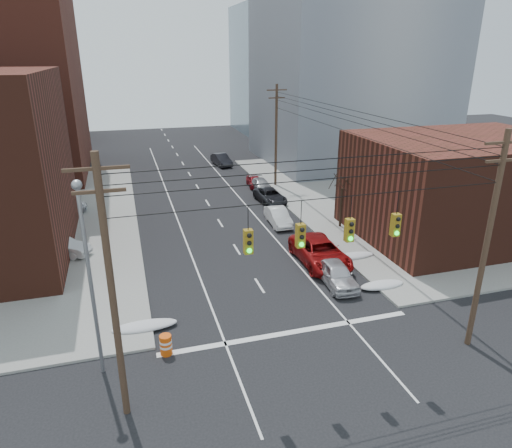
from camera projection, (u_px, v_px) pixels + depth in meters
ground at (344, 421)px, 18.59m from camera, size 160.00×160.00×0.00m
sidewalk_ne at (456, 189)px, 49.93m from camera, size 40.00×40.00×0.15m
building_brick_far at (3, 104)px, 76.05m from camera, size 22.00×18.00×12.00m
building_office at (350, 65)px, 59.49m from camera, size 22.00×20.00×25.00m
building_glass at (293, 70)px, 83.89m from camera, size 20.00×18.00×22.00m
building_storefront at (461, 187)px, 36.29m from camera, size 16.00×12.00×8.00m
utility_pole_left at (112, 290)px, 17.00m from camera, size 2.20×0.28×11.00m
utility_pole_right at (487, 240)px, 21.49m from camera, size 2.20×0.28×11.00m
utility_pole_far at (276, 134)px, 49.32m from camera, size 2.20×0.28×11.00m
traffic_signals at (325, 232)px, 18.75m from camera, size 17.00×0.42×2.02m
street_light at (88, 265)px, 19.52m from camera, size 0.44×0.44×9.32m
bare_tree at (341, 202)px, 38.26m from camera, size 2.09×2.20×4.93m
snow_nw at (145, 326)px, 24.64m from camera, size 3.50×1.08×0.42m
snow_ne at (382, 285)px, 29.00m from camera, size 3.00×1.08×0.42m
snow_east_far at (349, 257)px, 33.04m from camera, size 4.00×1.08×0.42m
red_pickup at (320, 252)px, 32.18m from camera, size 2.92×6.26×1.73m
parked_car_a at (336, 274)px, 29.28m from camera, size 2.04×4.51×1.50m
parked_car_b at (278, 217)px, 39.62m from camera, size 1.70×4.37×1.42m
parked_car_c at (270, 196)px, 45.39m from camera, size 2.49×5.00×1.36m
parked_car_d at (261, 185)px, 49.32m from camera, size 1.85×4.38×1.26m
parked_car_e at (254, 181)px, 50.85m from camera, size 1.79×3.79×1.25m
parked_car_f at (221, 160)px, 60.41m from camera, size 2.20×4.78×1.52m
lot_car_a at (61, 247)px, 33.10m from camera, size 4.34×2.96×1.35m
lot_car_b at (57, 207)px, 41.65m from camera, size 5.62×3.35×1.46m
construction_barrel at (166, 345)px, 22.52m from camera, size 0.68×0.68×1.06m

